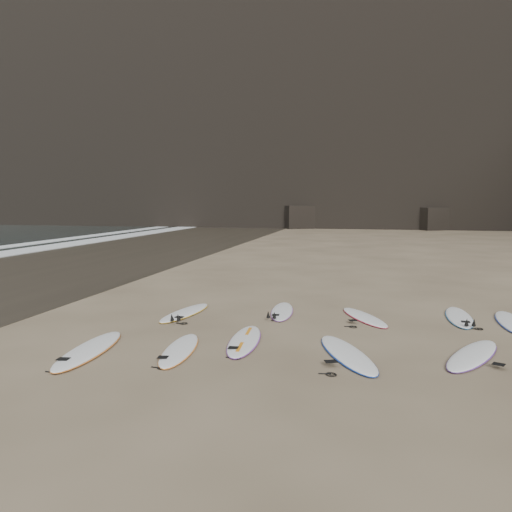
% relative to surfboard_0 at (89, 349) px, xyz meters
% --- Properties ---
extents(ground, '(240.00, 240.00, 0.00)m').
position_rel_surfboard_0_xyz_m(ground, '(3.91, 1.25, -0.05)').
color(ground, '#897559').
rests_on(ground, ground).
extents(wet_sand, '(12.00, 200.00, 0.01)m').
position_rel_surfboard_0_xyz_m(wet_sand, '(-9.09, 11.25, -0.05)').
color(wet_sand, '#383026').
rests_on(wet_sand, ground).
extents(surfboard_0, '(0.92, 2.80, 0.10)m').
position_rel_surfboard_0_xyz_m(surfboard_0, '(0.00, 0.00, 0.00)').
color(surfboard_0, white).
rests_on(surfboard_0, ground).
extents(surfboard_1, '(0.85, 2.38, 0.08)m').
position_rel_surfboard_0_xyz_m(surfboard_1, '(1.75, 0.42, -0.01)').
color(surfboard_1, white).
rests_on(surfboard_1, ground).
extents(surfboard_2, '(0.81, 2.53, 0.09)m').
position_rel_surfboard_0_xyz_m(surfboard_2, '(2.87, 1.32, -0.00)').
color(surfboard_2, white).
rests_on(surfboard_2, ground).
extents(surfboard_3, '(1.57, 2.67, 0.09)m').
position_rel_surfboard_0_xyz_m(surfboard_3, '(5.05, 0.84, -0.00)').
color(surfboard_3, white).
rests_on(surfboard_3, ground).
extents(surfboard_4, '(1.65, 2.53, 0.09)m').
position_rel_surfboard_0_xyz_m(surfboard_4, '(7.42, 1.30, -0.00)').
color(surfboard_4, white).
rests_on(surfboard_4, ground).
extents(surfboard_5, '(0.92, 2.49, 0.09)m').
position_rel_surfboard_0_xyz_m(surfboard_5, '(0.69, 3.58, -0.01)').
color(surfboard_5, white).
rests_on(surfboard_5, ground).
extents(surfboard_6, '(0.77, 2.35, 0.08)m').
position_rel_surfboard_0_xyz_m(surfboard_6, '(3.19, 4.32, -0.01)').
color(surfboard_6, white).
rests_on(surfboard_6, ground).
extents(surfboard_7, '(1.49, 2.29, 0.08)m').
position_rel_surfboard_0_xyz_m(surfboard_7, '(5.36, 4.07, -0.01)').
color(surfboard_7, white).
rests_on(surfboard_7, ground).
extents(surfboard_8, '(0.70, 2.48, 0.09)m').
position_rel_surfboard_0_xyz_m(surfboard_8, '(7.74, 4.61, -0.01)').
color(surfboard_8, white).
rests_on(surfboard_8, ground).
extents(surfboard_9, '(0.77, 2.62, 0.09)m').
position_rel_surfboard_0_xyz_m(surfboard_9, '(8.91, 4.25, -0.00)').
color(surfboard_9, white).
rests_on(surfboard_9, ground).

